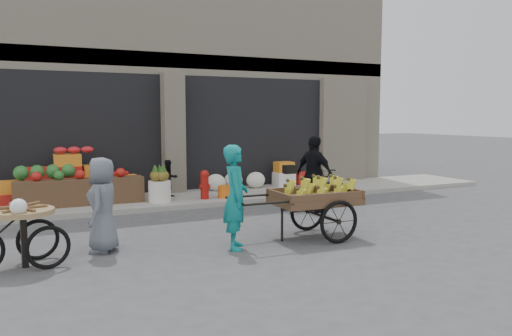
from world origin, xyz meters
name	(u,v)px	position (x,y,z in m)	size (l,w,h in m)	color
ground	(253,237)	(0.00, 0.00, 0.00)	(80.00, 80.00, 0.00)	#424244
sidewalk	(184,199)	(0.00, 4.10, 0.06)	(18.00, 2.20, 0.12)	gray
building	(145,77)	(0.00, 8.03, 3.37)	(14.00, 6.45, 7.00)	beige
fruit_display	(78,179)	(-2.48, 4.38, 0.67)	(3.10, 1.12, 1.24)	#AF1E18
pineapple_bin	(160,191)	(-0.75, 3.60, 0.37)	(0.52, 0.52, 0.50)	silver
fire_hydrant	(205,183)	(0.35, 3.55, 0.50)	(0.22, 0.22, 0.71)	#A5140F
orange_bucket	(224,192)	(0.85, 3.50, 0.27)	(0.32, 0.32, 0.30)	orange
right_bay_goods	(266,177)	(2.61, 4.70, 0.41)	(3.35, 0.60, 0.70)	silver
seated_person	(169,178)	(-0.35, 4.20, 0.58)	(0.45, 0.35, 0.93)	black
banana_cart	(312,195)	(0.90, -0.49, 0.75)	(2.50, 1.12, 1.04)	brown
vendor_woman	(236,197)	(-0.58, -0.57, 0.84)	(0.61, 0.40, 1.68)	#107C7C
tricycle_cart	(23,228)	(-3.69, -0.23, 0.57)	(1.46, 0.99, 0.95)	#9E7F51
vendor_grey	(103,205)	(-2.54, 0.16, 0.75)	(0.73, 0.48, 1.50)	slate
bicycle	(312,189)	(2.39, 1.89, 0.45)	(0.60, 1.72, 0.90)	black
cyclist	(315,174)	(2.19, 1.49, 0.86)	(1.00, 0.42, 1.71)	black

